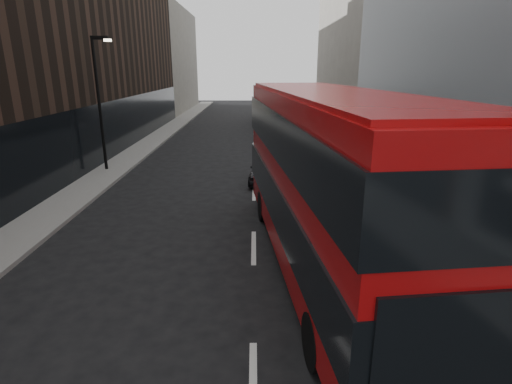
{
  "coord_description": "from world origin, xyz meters",
  "views": [
    {
      "loc": [
        0.03,
        -3.84,
        5.56
      ],
      "look_at": [
        0.07,
        6.01,
        2.5
      ],
      "focal_mm": 28.0,
      "sensor_mm": 36.0,
      "label": 1
    }
  ],
  "objects_px": {
    "grey_bus": "(277,107)",
    "car_b": "(295,139)",
    "red_bus": "(328,175)",
    "car_a": "(266,169)",
    "car_c": "(279,129)",
    "street_lamp": "(100,95)"
  },
  "relations": [
    {
      "from": "grey_bus",
      "to": "car_b",
      "type": "distance_m",
      "value": 12.62
    },
    {
      "from": "red_bus",
      "to": "car_b",
      "type": "height_order",
      "value": "red_bus"
    },
    {
      "from": "car_a",
      "to": "car_c",
      "type": "distance_m",
      "value": 13.96
    },
    {
      "from": "grey_bus",
      "to": "car_a",
      "type": "distance_m",
      "value": 21.27
    },
    {
      "from": "car_a",
      "to": "car_c",
      "type": "height_order",
      "value": "car_a"
    },
    {
      "from": "street_lamp",
      "to": "red_bus",
      "type": "height_order",
      "value": "street_lamp"
    },
    {
      "from": "street_lamp",
      "to": "car_b",
      "type": "distance_m",
      "value": 13.39
    },
    {
      "from": "street_lamp",
      "to": "car_c",
      "type": "height_order",
      "value": "street_lamp"
    },
    {
      "from": "car_c",
      "to": "street_lamp",
      "type": "bearing_deg",
      "value": -125.1
    },
    {
      "from": "car_b",
      "to": "car_c",
      "type": "height_order",
      "value": "car_b"
    },
    {
      "from": "street_lamp",
      "to": "car_c",
      "type": "bearing_deg",
      "value": 48.98
    },
    {
      "from": "grey_bus",
      "to": "street_lamp",
      "type": "bearing_deg",
      "value": -118.02
    },
    {
      "from": "car_c",
      "to": "car_a",
      "type": "bearing_deg",
      "value": -89.99
    },
    {
      "from": "grey_bus",
      "to": "car_c",
      "type": "bearing_deg",
      "value": -90.99
    },
    {
      "from": "car_a",
      "to": "car_c",
      "type": "bearing_deg",
      "value": 91.45
    },
    {
      "from": "street_lamp",
      "to": "car_b",
      "type": "relative_size",
      "value": 1.55
    },
    {
      "from": "street_lamp",
      "to": "car_a",
      "type": "relative_size",
      "value": 1.86
    },
    {
      "from": "street_lamp",
      "to": "car_c",
      "type": "distance_m",
      "value": 16.06
    },
    {
      "from": "grey_bus",
      "to": "car_c",
      "type": "xyz_separation_m",
      "value": [
        -0.23,
        -7.27,
        -1.23
      ]
    },
    {
      "from": "red_bus",
      "to": "car_a",
      "type": "xyz_separation_m",
      "value": [
        -1.41,
        9.28,
        -2.15
      ]
    },
    {
      "from": "red_bus",
      "to": "car_c",
      "type": "xyz_separation_m",
      "value": [
        0.03,
        23.17,
        -2.15
      ]
    },
    {
      "from": "street_lamp",
      "to": "car_a",
      "type": "xyz_separation_m",
      "value": [
        8.84,
        -2.07,
        -3.54
      ]
    }
  ]
}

